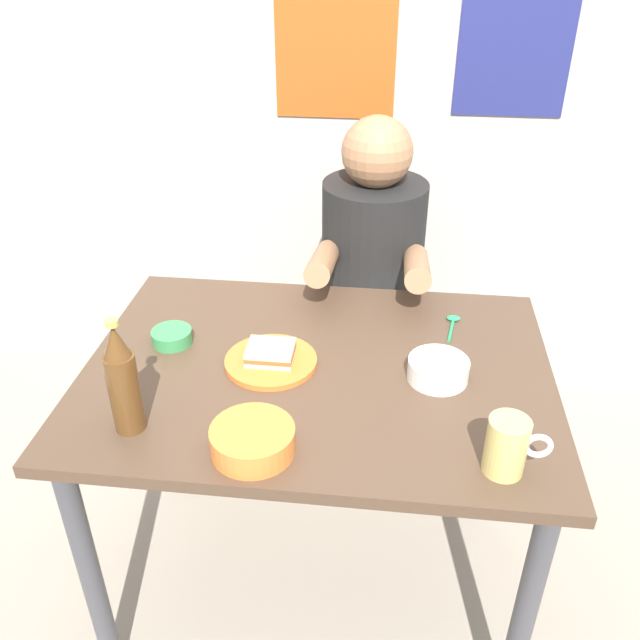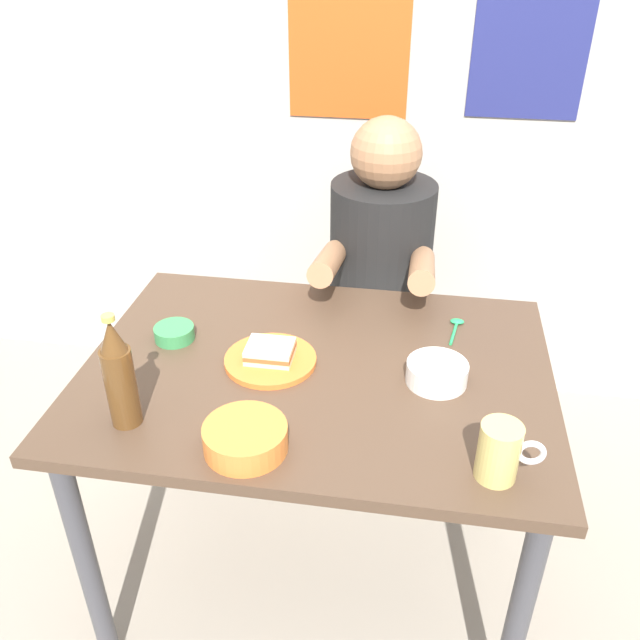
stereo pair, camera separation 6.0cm
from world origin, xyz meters
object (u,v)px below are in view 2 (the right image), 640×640
stool (375,357)px  person_seated (381,249)px  beer_mug (500,452)px  plate_orange (270,360)px  dining_table (317,398)px  dip_bowl_green (174,332)px  beer_bottle (119,376)px  sandwich (270,352)px

stool → person_seated: (-0.00, -0.01, 0.42)m
stool → beer_mug: bearing=-72.2°
stool → plate_orange: 0.78m
dining_table → stool: dining_table is taller
person_seated → plate_orange: person_seated is taller
person_seated → dip_bowl_green: size_ratio=7.20×
plate_orange → beer_mug: bearing=-30.1°
stool → beer_bottle: beer_bottle is taller
person_seated → beer_mug: person_seated is taller
plate_orange → beer_bottle: bearing=-134.2°
plate_orange → dip_bowl_green: dip_bowl_green is taller
beer_mug → dip_bowl_green: (-0.77, 0.36, -0.04)m
stool → sandwich: (-0.21, -0.63, 0.42)m
stool → sandwich: sandwich is taller
dining_table → dip_bowl_green: size_ratio=11.00×
plate_orange → beer_mug: size_ratio=1.75×
beer_bottle → dip_bowl_green: bearing=91.9°
person_seated → sandwich: bearing=-108.8°
dining_table → beer_mug: (0.40, -0.30, 0.15)m
stool → dip_bowl_green: (-0.47, -0.57, 0.41)m
sandwich → beer_mug: 0.59m
person_seated → plate_orange: size_ratio=3.27×
plate_orange → dip_bowl_green: (-0.26, 0.06, 0.01)m
person_seated → plate_orange: 0.65m
sandwich → beer_mug: bearing=-30.1°
sandwich → dip_bowl_green: 0.27m
plate_orange → beer_mug: (0.51, -0.30, 0.05)m
beer_bottle → dining_table: bearing=35.5°
stool → sandwich: size_ratio=4.09×
stool → sandwich: 0.79m
dining_table → person_seated: (0.10, 0.62, 0.12)m
sandwich → plate_orange: bearing=0.0°
stool → plate_orange: size_ratio=2.05×
stool → plate_orange: (-0.21, -0.63, 0.40)m
plate_orange → beer_bottle: 0.38m
stool → person_seated: size_ratio=0.63×
dining_table → dip_bowl_green: (-0.37, 0.06, 0.11)m
dining_table → sandwich: size_ratio=10.00×
beer_bottle → plate_orange: bearing=45.8°
beer_bottle → dip_bowl_green: 0.34m
beer_mug → dip_bowl_green: bearing=155.0°
person_seated → dip_bowl_green: bearing=-130.3°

